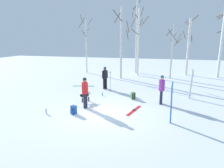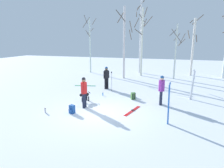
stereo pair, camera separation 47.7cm
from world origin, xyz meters
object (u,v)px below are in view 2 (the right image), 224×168
(dog, at_px, (85,95))
(water_bottle_1, at_px, (103,94))
(birch_tree_3, at_px, (142,41))
(ski_pair_planted_0, at_px, (193,85))
(ski_pair_planted_1, at_px, (169,104))
(birch_tree_1, at_px, (124,42))
(backpack_1, at_px, (133,96))
(birch_tree_5, at_px, (193,46))
(person_0, at_px, (84,90))
(person_2, at_px, (106,76))
(ski_poles_0, at_px, (112,81))
(ski_pair_lying_0, at_px, (85,86))
(birch_tree_0, at_px, (90,44))
(water_bottle_0, at_px, (45,111))
(birch_tree_2, at_px, (141,35))
(ski_pair_lying_1, at_px, (132,111))
(backpack_0, at_px, (72,109))
(birch_tree_4, at_px, (176,50))
(person_1, at_px, (161,88))

(dog, relative_size, water_bottle_1, 4.09)
(birch_tree_3, bearing_deg, ski_pair_planted_0, -59.59)
(dog, height_order, ski_pair_planted_1, ski_pair_planted_1)
(ski_pair_planted_1, relative_size, birch_tree_1, 0.29)
(backpack_1, distance_m, birch_tree_5, 11.26)
(ski_pair_planted_0, relative_size, ski_pair_planted_1, 0.99)
(person_0, bearing_deg, person_2, 92.04)
(water_bottle_1, height_order, birch_tree_3, birch_tree_3)
(ski_pair_planted_1, bearing_deg, water_bottle_1, 141.25)
(ski_poles_0, relative_size, water_bottle_1, 7.04)
(water_bottle_1, bearing_deg, ski_pair_lying_0, 136.21)
(ski_pair_planted_1, xyz_separation_m, birch_tree_0, (-8.78, 11.90, 2.27))
(water_bottle_0, height_order, birch_tree_2, birch_tree_2)
(ski_pair_lying_1, relative_size, backpack_0, 3.81)
(backpack_1, xyz_separation_m, birch_tree_4, (2.55, 7.72, 2.52))
(person_2, distance_m, birch_tree_3, 7.09)
(backpack_0, bearing_deg, birch_tree_0, 108.80)
(water_bottle_0, distance_m, birch_tree_4, 13.29)
(water_bottle_1, relative_size, birch_tree_3, 0.03)
(person_0, xyz_separation_m, birch_tree_3, (1.53, 10.71, 2.57))
(ski_pair_planted_1, relative_size, ski_pair_lying_0, 1.12)
(dog, xyz_separation_m, ski_pair_planted_1, (4.89, -1.89, 0.57))
(person_2, height_order, ski_pair_planted_0, ski_pair_planted_0)
(dog, bearing_deg, birch_tree_0, 111.25)
(birch_tree_2, bearing_deg, backpack_1, -83.28)
(birch_tree_3, xyz_separation_m, birch_tree_5, (5.01, 1.59, -0.49))
(person_2, distance_m, backpack_0, 5.36)
(ski_poles_0, relative_size, water_bottle_0, 5.71)
(person_0, xyz_separation_m, birch_tree_0, (-4.31, 10.97, 2.24))
(water_bottle_1, xyz_separation_m, birch_tree_4, (4.67, 7.49, 2.63))
(water_bottle_1, bearing_deg, water_bottle_0, -115.06)
(backpack_0, bearing_deg, ski_pair_lying_1, 22.96)
(ski_pair_planted_0, xyz_separation_m, ski_pair_lying_0, (-7.97, 1.37, -0.93))
(ski_pair_planted_1, bearing_deg, birch_tree_1, 114.01)
(birch_tree_3, bearing_deg, birch_tree_5, 17.60)
(person_1, relative_size, ski_pair_lying_1, 1.02)
(water_bottle_0, bearing_deg, ski_pair_planted_1, 3.75)
(person_1, distance_m, dog, 4.56)
(ski_poles_0, bearing_deg, ski_pair_lying_1, -57.46)
(dog, relative_size, birch_tree_2, 0.11)
(ski_pair_lying_1, relative_size, birch_tree_3, 0.25)
(ski_pair_planted_1, bearing_deg, dog, 158.85)
(ski_pair_lying_0, bearing_deg, birch_tree_3, 58.61)
(birch_tree_5, bearing_deg, backpack_0, -117.04)
(ski_pair_planted_1, relative_size, ski_pair_lying_1, 1.15)
(birch_tree_1, bearing_deg, birch_tree_5, 28.98)
(ski_pair_planted_1, height_order, water_bottle_0, ski_pair_planted_1)
(person_1, distance_m, ski_pair_lying_1, 2.24)
(water_bottle_0, bearing_deg, backpack_0, 13.99)
(ski_pair_planted_0, xyz_separation_m, backpack_1, (-3.54, -1.09, -0.73))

